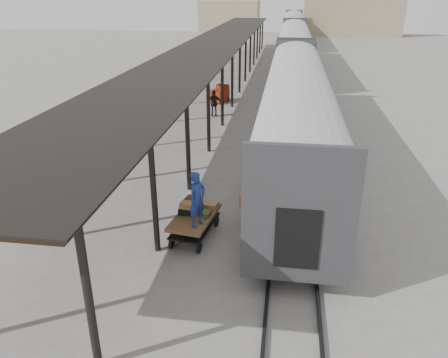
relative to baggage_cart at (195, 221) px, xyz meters
The scene contains 11 objects.
ground 1.18m from the baggage_cart, 74.28° to the left, with size 160.00×160.00×0.00m, color slate.
train 34.98m from the baggage_cart, 84.31° to the left, with size 3.45×76.01×4.01m.
canopy 25.37m from the baggage_cart, 97.16° to the left, with size 4.90×64.30×4.15m.
rails 35.13m from the baggage_cart, 84.33° to the left, with size 1.54×150.00×0.12m.
building_far 80.30m from the baggage_cart, 79.76° to the left, with size 18.00×10.00×8.00m, color tan.
building_left 83.55m from the baggage_cart, 96.69° to the left, with size 12.00×8.00×6.00m, color tan.
baggage_cart is the anchor object (origin of this frame).
suitcase_stack 0.54m from the baggage_cart, 97.74° to the left, with size 1.31×1.11×0.45m.
luggage_tug 20.32m from the baggage_cart, 96.15° to the left, with size 1.40×1.73×1.32m.
porter 1.37m from the baggage_cart, 68.96° to the right, with size 0.70×0.46×1.93m, color navy.
pedestrian 16.27m from the baggage_cart, 96.99° to the left, with size 1.05×0.44×1.79m, color black.
Camera 1 is at (2.71, -14.22, 8.18)m, focal length 35.00 mm.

